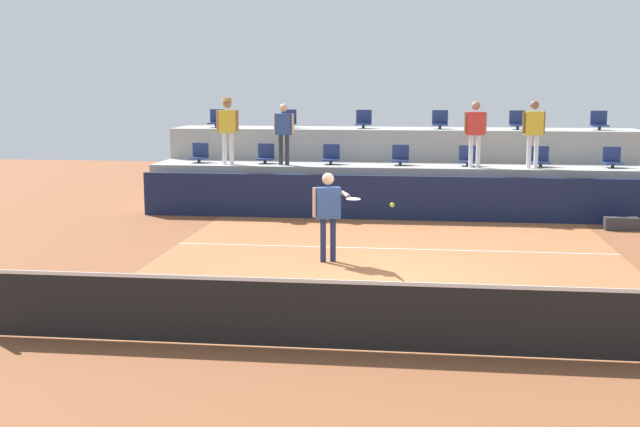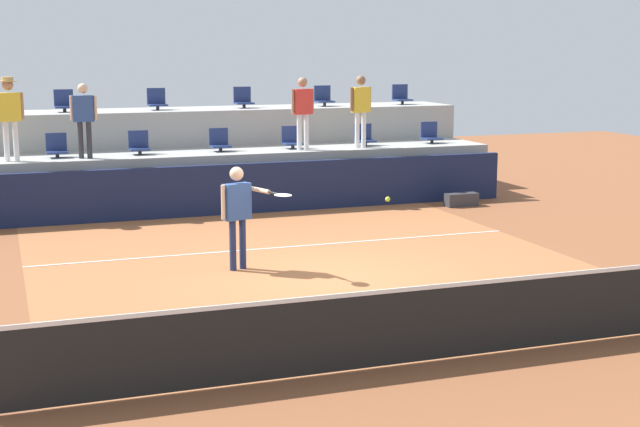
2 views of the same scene
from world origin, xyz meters
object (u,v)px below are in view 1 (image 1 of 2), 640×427
stadium_chair_upper_far_right (599,122)px  stadium_chair_upper_mid_right (440,121)px  stadium_chair_lower_center (400,157)px  spectator_in_white (284,129)px  tennis_player (329,208)px  stadium_chair_lower_far_right (612,159)px  tennis_ball (392,205)px  stadium_chair_lower_right (540,158)px  spectator_leaning_on_rail (475,128)px  stadium_chair_upper_far_left (217,120)px  stadium_chair_lower_left (266,155)px  stadium_chair_lower_mid_right (468,157)px  equipment_bag (621,224)px  stadium_chair_lower_mid_left (331,156)px  stadium_chair_upper_left (288,120)px  stadium_chair_upper_mid_left (364,121)px  stadium_chair_upper_right (518,122)px  spectator_in_grey (534,127)px  spectator_with_hat (228,123)px  stadium_chair_lower_far_left (200,154)px

stadium_chair_upper_far_right → stadium_chair_upper_mid_right: bearing=180.0°
stadium_chair_lower_center → spectator_in_white: (-3.02, -0.38, 0.73)m
stadium_chair_upper_far_right → tennis_player: size_ratio=0.31×
stadium_chair_lower_far_right → tennis_ball: bearing=-119.5°
stadium_chair_lower_right → spectator_in_white: size_ratio=0.33×
stadium_chair_lower_center → stadium_chair_lower_right: (3.56, 0.00, 0.00)m
spectator_leaning_on_rail → tennis_ball: bearing=-101.2°
stadium_chair_lower_center → stadium_chair_upper_far_left: bearing=161.5°
tennis_ball → stadium_chair_lower_center: bearing=90.8°
stadium_chair_lower_left → stadium_chair_lower_mid_right: same height
stadium_chair_upper_far_left → spectator_leaning_on_rail: spectator_leaning_on_rail is taller
equipment_bag → stadium_chair_lower_left: bearing=167.0°
stadium_chair_lower_right → stadium_chair_lower_mid_left: bearing=180.0°
stadium_chair_lower_mid_left → spectator_in_white: spectator_in_white is taller
spectator_in_white → equipment_bag: size_ratio=2.09×
stadium_chair_upper_left → tennis_ball: (3.39, -11.04, -0.73)m
stadium_chair_upper_far_left → stadium_chair_upper_far_right: 10.72m
stadium_chair_lower_left → spectator_in_white: bearing=-34.3°
stadium_chair_lower_far_right → stadium_chair_upper_mid_right: (-4.30, 1.80, 0.85)m
stadium_chair_upper_mid_left → spectator_leaning_on_rail: size_ratio=0.31×
stadium_chair_lower_mid_right → stadium_chair_upper_mid_right: (-0.69, 1.80, 0.85)m
stadium_chair_lower_left → stadium_chair_upper_right: stadium_chair_upper_right is taller
stadium_chair_upper_left → spectator_leaning_on_rail: bearing=-23.0°
spectator_leaning_on_rail → stadium_chair_lower_right: bearing=12.8°
stadium_chair_upper_mid_left → tennis_player: 8.10m
stadium_chair_lower_left → stadium_chair_upper_mid_right: (4.63, 1.80, 0.85)m
stadium_chair_upper_far_left → spectator_in_white: 3.21m
stadium_chair_lower_center → tennis_player: stadium_chair_lower_center is taller
stadium_chair_lower_center → tennis_ball: size_ratio=7.65×
stadium_chair_upper_mid_right → stadium_chair_upper_far_right: bearing=0.0°
stadium_chair_upper_far_right → spectator_in_grey: (-2.04, -2.18, -0.05)m
stadium_chair_upper_mid_left → stadium_chair_lower_left: bearing=-144.1°
stadium_chair_lower_mid_left → stadium_chair_lower_far_right: size_ratio=1.00×
stadium_chair_upper_far_left → equipment_bag: (10.53, -3.81, -2.16)m
stadium_chair_upper_mid_left → stadium_chair_upper_right: bearing=0.0°
spectator_in_white → stadium_chair_lower_far_right: bearing=2.6°
stadium_chair_lower_mid_left → stadium_chair_upper_mid_left: 2.12m
stadium_chair_upper_mid_right → tennis_player: 8.40m
stadium_chair_upper_left → stadium_chair_lower_mid_left: bearing=-51.4°
tennis_ball → stadium_chair_lower_far_right: bearing=60.5°
stadium_chair_lower_far_right → stadium_chair_upper_mid_left: (-6.44, 1.80, 0.85)m
spectator_with_hat → spectator_in_white: (1.49, 0.00, -0.12)m
stadium_chair_lower_far_left → stadium_chair_lower_left: bearing=0.0°
stadium_chair_lower_mid_left → stadium_chair_lower_far_right: bearing=0.0°
stadium_chair_upper_mid_right → spectator_in_white: (-4.06, -2.18, -0.12)m
stadium_chair_upper_left → spectator_in_grey: (6.57, -2.18, -0.05)m
stadium_chair_lower_mid_right → tennis_player: size_ratio=0.31×
stadium_chair_lower_far_left → stadium_chair_upper_mid_right: (6.43, 1.80, 0.85)m
stadium_chair_upper_mid_left → stadium_chair_upper_far_right: same height
stadium_chair_lower_mid_right → spectator_in_white: (-4.75, -0.38, 0.73)m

